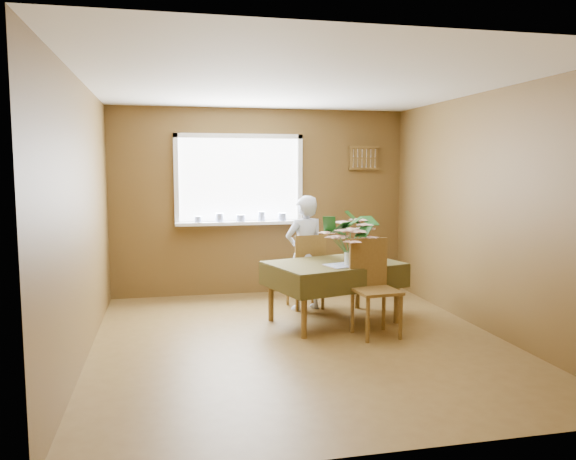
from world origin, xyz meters
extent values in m
plane|color=brown|center=(0.00, 0.00, 0.00)|extent=(4.50, 4.50, 0.00)
plane|color=white|center=(0.00, 0.00, 2.50)|extent=(4.50, 4.50, 0.00)
plane|color=brown|center=(0.00, 2.25, 1.25)|extent=(4.00, 0.00, 4.00)
plane|color=brown|center=(0.00, -2.25, 1.25)|extent=(4.00, 0.00, 4.00)
plane|color=brown|center=(-2.00, 0.00, 1.25)|extent=(0.00, 4.50, 4.50)
plane|color=brown|center=(2.00, 0.00, 1.25)|extent=(0.00, 4.50, 4.50)
cube|color=white|center=(-0.30, 2.23, 1.55)|extent=(1.60, 0.01, 1.10)
cube|color=white|center=(-0.30, 2.22, 2.13)|extent=(1.72, 0.06, 0.06)
cube|color=white|center=(-0.30, 2.22, 0.97)|extent=(1.72, 0.06, 0.06)
cube|color=white|center=(-1.13, 2.22, 1.55)|extent=(0.06, 0.06, 1.22)
cube|color=white|center=(0.53, 2.22, 1.55)|extent=(0.06, 0.06, 1.22)
cube|color=white|center=(-0.30, 2.15, 0.98)|extent=(1.72, 0.20, 0.04)
cylinder|color=white|center=(-0.86, 2.13, 1.04)|extent=(0.09, 0.09, 0.08)
cylinder|color=white|center=(-0.58, 2.13, 1.06)|extent=(0.11, 0.11, 0.12)
cylinder|color=white|center=(-0.30, 2.13, 1.05)|extent=(0.12, 0.12, 0.09)
cylinder|color=white|center=(-0.02, 2.13, 1.06)|extent=(0.10, 0.10, 0.13)
cylinder|color=white|center=(0.26, 2.13, 1.05)|extent=(0.11, 0.11, 0.10)
cube|color=brown|center=(1.45, 2.23, 1.85)|extent=(0.40, 0.03, 0.30)
cube|color=brown|center=(1.45, 2.21, 2.00)|extent=(0.44, 0.04, 0.03)
cube|color=brown|center=(1.45, 2.21, 1.70)|extent=(0.44, 0.04, 0.03)
cylinder|color=brown|center=(0.06, 0.08, 0.31)|extent=(0.06, 0.06, 0.62)
cylinder|color=brown|center=(1.20, 0.41, 0.31)|extent=(0.06, 0.06, 0.62)
cylinder|color=brown|center=(-0.14, 0.79, 0.31)|extent=(0.06, 0.06, 0.62)
cylinder|color=brown|center=(0.99, 1.12, 0.31)|extent=(0.06, 0.06, 0.62)
cube|color=brown|center=(0.53, 0.60, 0.64)|extent=(1.52, 1.22, 0.04)
cube|color=#302A11|center=(0.53, 0.60, 0.67)|extent=(1.58, 1.28, 0.01)
cube|color=#302A11|center=(0.66, 0.15, 0.54)|extent=(1.33, 0.39, 0.25)
cube|color=#302A11|center=(0.40, 1.05, 0.54)|extent=(1.33, 0.39, 0.25)
cube|color=#302A11|center=(-0.13, 0.41, 0.54)|extent=(0.27, 0.90, 0.25)
cube|color=#302A11|center=(1.19, 0.79, 0.54)|extent=(0.27, 0.90, 0.25)
cube|color=#4B93D4|center=(0.59, 0.39, 0.68)|extent=(0.46, 0.39, 0.01)
cylinder|color=brown|center=(0.53, 1.50, 0.21)|extent=(0.04, 0.04, 0.42)
cylinder|color=brown|center=(0.19, 1.46, 0.21)|extent=(0.04, 0.04, 0.42)
cylinder|color=brown|center=(0.57, 1.17, 0.21)|extent=(0.04, 0.04, 0.42)
cylinder|color=brown|center=(0.23, 1.13, 0.21)|extent=(0.04, 0.04, 0.42)
cube|color=brown|center=(0.38, 1.31, 0.43)|extent=(0.44, 0.44, 0.03)
cube|color=brown|center=(0.40, 1.13, 0.68)|extent=(0.39, 0.08, 0.47)
cylinder|color=brown|center=(0.64, -0.20, 0.23)|extent=(0.04, 0.04, 0.45)
cylinder|color=brown|center=(1.00, -0.17, 0.23)|extent=(0.04, 0.04, 0.45)
cylinder|color=brown|center=(0.60, 0.16, 0.23)|extent=(0.04, 0.04, 0.45)
cylinder|color=brown|center=(0.96, 0.19, 0.23)|extent=(0.04, 0.04, 0.45)
cube|color=brown|center=(0.80, 0.00, 0.47)|extent=(0.46, 0.46, 0.03)
cube|color=brown|center=(0.78, 0.19, 0.73)|extent=(0.42, 0.07, 0.50)
imported|color=white|center=(0.35, 1.21, 0.69)|extent=(0.57, 0.45, 1.38)
cylinder|color=white|center=(0.64, 0.38, 0.74)|extent=(0.11, 0.11, 0.14)
cylinder|color=#33662D|center=(0.64, 0.38, 0.86)|extent=(0.07, 0.07, 0.10)
cylinder|color=white|center=(0.92, 0.83, 0.68)|extent=(0.24, 0.24, 0.01)
cube|color=silver|center=(0.73, 0.48, 0.68)|extent=(0.05, 0.22, 0.00)
camera|label=1|loc=(-1.27, -5.26, 1.71)|focal=35.00mm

